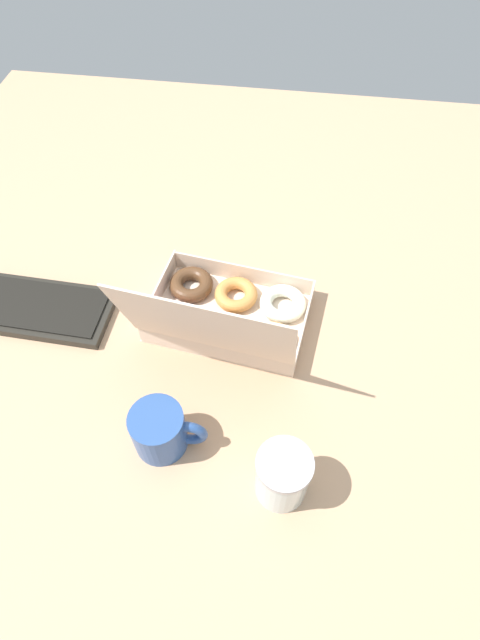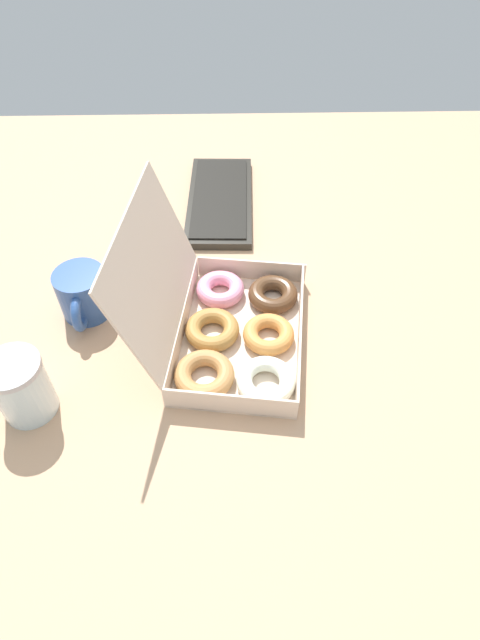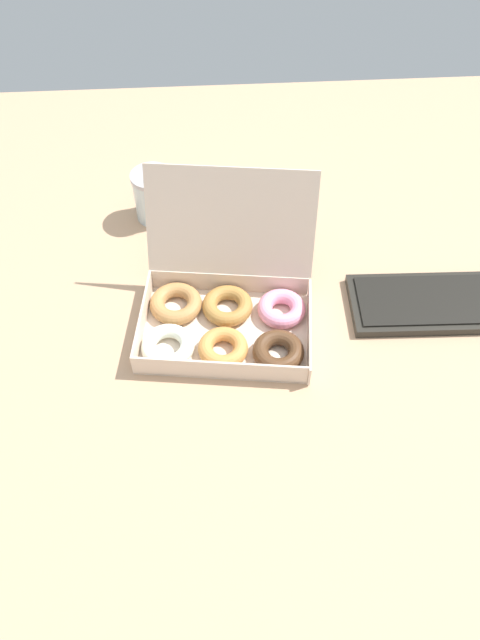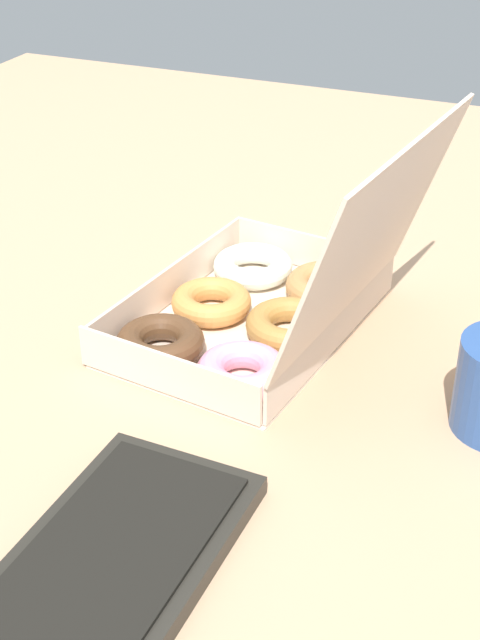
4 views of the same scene
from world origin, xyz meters
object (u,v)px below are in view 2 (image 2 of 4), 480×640
object	(u,v)px
keyboard	(220,200)
coffee_mug	(83,294)
glass_jar	(21,387)
donut_box	(231,326)

from	to	relation	value
keyboard	coffee_mug	xyz separation A→B (cm)	(-34.73, 25.02, 3.69)
keyboard	glass_jar	distance (cm)	63.73
coffee_mug	glass_jar	distance (cm)	21.81
keyboard	coffee_mug	distance (cm)	42.96
donut_box	coffee_mug	xyz separation A→B (cm)	(7.14, 27.12, 1.51)
donut_box	keyboard	world-z (taller)	donut_box
donut_box	glass_jar	size ratio (longest dim) A/B	3.15
keyboard	glass_jar	world-z (taller)	glass_jar
coffee_mug	donut_box	bearing A→B (deg)	-104.74
keyboard	coffee_mug	bearing A→B (deg)	144.24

